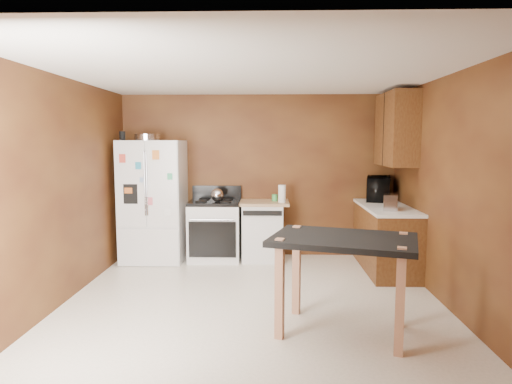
{
  "coord_description": "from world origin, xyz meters",
  "views": [
    {
      "loc": [
        0.18,
        -4.83,
        1.8
      ],
      "look_at": [
        0.01,
        0.85,
        1.16
      ],
      "focal_mm": 32.0,
      "sensor_mm": 36.0,
      "label": 1
    }
  ],
  "objects_px": {
    "refrigerator": "(154,201)",
    "island": "(343,251)",
    "gas_range": "(215,229)",
    "roasting_pan": "(147,137)",
    "green_canister": "(275,198)",
    "kettle": "(217,195)",
    "dishwasher": "(263,230)",
    "toaster": "(390,202)",
    "microwave": "(378,189)",
    "pen_cup": "(122,136)",
    "paper_towel": "(282,194)"
  },
  "relations": [
    {
      "from": "pen_cup",
      "to": "green_canister",
      "type": "bearing_deg",
      "value": 5.58
    },
    {
      "from": "toaster",
      "to": "paper_towel",
      "type": "bearing_deg",
      "value": 164.18
    },
    {
      "from": "microwave",
      "to": "refrigerator",
      "type": "distance_m",
      "value": 3.38
    },
    {
      "from": "paper_towel",
      "to": "island",
      "type": "relative_size",
      "value": 0.17
    },
    {
      "from": "refrigerator",
      "to": "green_canister",
      "type": "bearing_deg",
      "value": 4.54
    },
    {
      "from": "kettle",
      "to": "toaster",
      "type": "height_order",
      "value": "toaster"
    },
    {
      "from": "gas_range",
      "to": "kettle",
      "type": "bearing_deg",
      "value": -58.39
    },
    {
      "from": "dishwasher",
      "to": "island",
      "type": "height_order",
      "value": "island"
    },
    {
      "from": "kettle",
      "to": "gas_range",
      "type": "distance_m",
      "value": 0.54
    },
    {
      "from": "gas_range",
      "to": "green_canister",
      "type": "bearing_deg",
      "value": 5.28
    },
    {
      "from": "kettle",
      "to": "gas_range",
      "type": "bearing_deg",
      "value": 121.61
    },
    {
      "from": "kettle",
      "to": "toaster",
      "type": "relative_size",
      "value": 0.68
    },
    {
      "from": "pen_cup",
      "to": "island",
      "type": "relative_size",
      "value": 0.09
    },
    {
      "from": "toaster",
      "to": "dishwasher",
      "type": "relative_size",
      "value": 0.32
    },
    {
      "from": "island",
      "to": "kettle",
      "type": "bearing_deg",
      "value": 120.02
    },
    {
      "from": "roasting_pan",
      "to": "green_canister",
      "type": "height_order",
      "value": "roasting_pan"
    },
    {
      "from": "gas_range",
      "to": "dishwasher",
      "type": "distance_m",
      "value": 0.72
    },
    {
      "from": "green_canister",
      "to": "toaster",
      "type": "distance_m",
      "value": 1.75
    },
    {
      "from": "pen_cup",
      "to": "kettle",
      "type": "distance_m",
      "value": 1.62
    },
    {
      "from": "roasting_pan",
      "to": "microwave",
      "type": "relative_size",
      "value": 0.61
    },
    {
      "from": "kettle",
      "to": "microwave",
      "type": "xyz_separation_m",
      "value": [
        2.42,
        0.19,
        0.07
      ]
    },
    {
      "from": "kettle",
      "to": "refrigerator",
      "type": "height_order",
      "value": "refrigerator"
    },
    {
      "from": "dishwasher",
      "to": "island",
      "type": "xyz_separation_m",
      "value": [
        0.79,
        -2.63,
        0.32
      ]
    },
    {
      "from": "pen_cup",
      "to": "refrigerator",
      "type": "xyz_separation_m",
      "value": [
        0.42,
        0.07,
        -0.97
      ]
    },
    {
      "from": "kettle",
      "to": "refrigerator",
      "type": "xyz_separation_m",
      "value": [
        -0.96,
        0.01,
        -0.1
      ]
    },
    {
      "from": "green_canister",
      "to": "refrigerator",
      "type": "xyz_separation_m",
      "value": [
        -1.81,
        -0.14,
        -0.04
      ]
    },
    {
      "from": "gas_range",
      "to": "dishwasher",
      "type": "relative_size",
      "value": 1.24
    },
    {
      "from": "paper_towel",
      "to": "green_canister",
      "type": "xyz_separation_m",
      "value": [
        -0.1,
        0.15,
        -0.08
      ]
    },
    {
      "from": "roasting_pan",
      "to": "pen_cup",
      "type": "height_order",
      "value": "pen_cup"
    },
    {
      "from": "toaster",
      "to": "gas_range",
      "type": "distance_m",
      "value": 2.59
    },
    {
      "from": "roasting_pan",
      "to": "kettle",
      "type": "height_order",
      "value": "roasting_pan"
    },
    {
      "from": "microwave",
      "to": "island",
      "type": "relative_size",
      "value": 0.41
    },
    {
      "from": "refrigerator",
      "to": "island",
      "type": "distance_m",
      "value": 3.51
    },
    {
      "from": "toaster",
      "to": "pen_cup",
      "type": "bearing_deg",
      "value": -177.3
    },
    {
      "from": "pen_cup",
      "to": "gas_range",
      "type": "xyz_separation_m",
      "value": [
        1.33,
        0.13,
        -1.4
      ]
    },
    {
      "from": "roasting_pan",
      "to": "green_canister",
      "type": "xyz_separation_m",
      "value": [
        1.89,
        0.13,
        -0.91
      ]
    },
    {
      "from": "toaster",
      "to": "microwave",
      "type": "distance_m",
      "value": 0.96
    },
    {
      "from": "refrigerator",
      "to": "island",
      "type": "height_order",
      "value": "refrigerator"
    },
    {
      "from": "dishwasher",
      "to": "kettle",
      "type": "bearing_deg",
      "value": -171.66
    },
    {
      "from": "dishwasher",
      "to": "island",
      "type": "distance_m",
      "value": 2.76
    },
    {
      "from": "kettle",
      "to": "gas_range",
      "type": "xyz_separation_m",
      "value": [
        -0.05,
        0.07,
        -0.53
      ]
    },
    {
      "from": "paper_towel",
      "to": "gas_range",
      "type": "relative_size",
      "value": 0.23
    },
    {
      "from": "paper_towel",
      "to": "kettle",
      "type": "bearing_deg",
      "value": -179.37
    },
    {
      "from": "refrigerator",
      "to": "roasting_pan",
      "type": "bearing_deg",
      "value": 166.66
    },
    {
      "from": "dishwasher",
      "to": "gas_range",
      "type": "bearing_deg",
      "value": -178.06
    },
    {
      "from": "paper_towel",
      "to": "microwave",
      "type": "relative_size",
      "value": 0.42
    },
    {
      "from": "roasting_pan",
      "to": "island",
      "type": "distance_m",
      "value": 3.73
    },
    {
      "from": "refrigerator",
      "to": "gas_range",
      "type": "relative_size",
      "value": 1.64
    },
    {
      "from": "gas_range",
      "to": "roasting_pan",
      "type": "bearing_deg",
      "value": -177.5
    },
    {
      "from": "refrigerator",
      "to": "kettle",
      "type": "bearing_deg",
      "value": -0.83
    }
  ]
}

